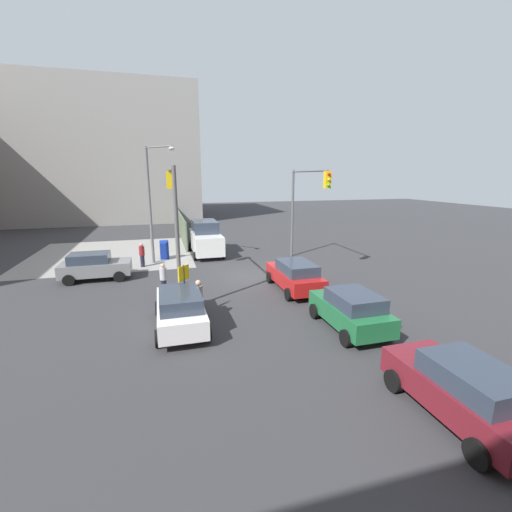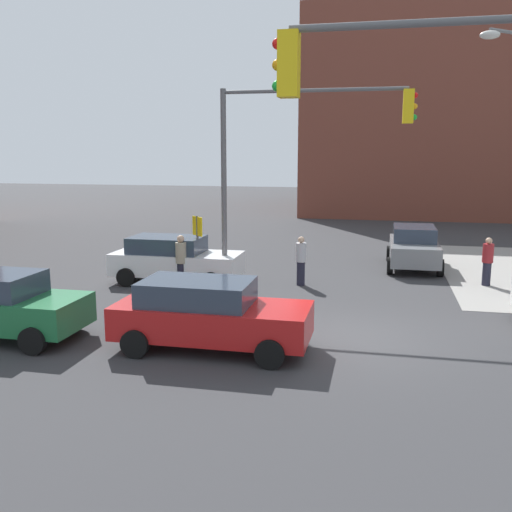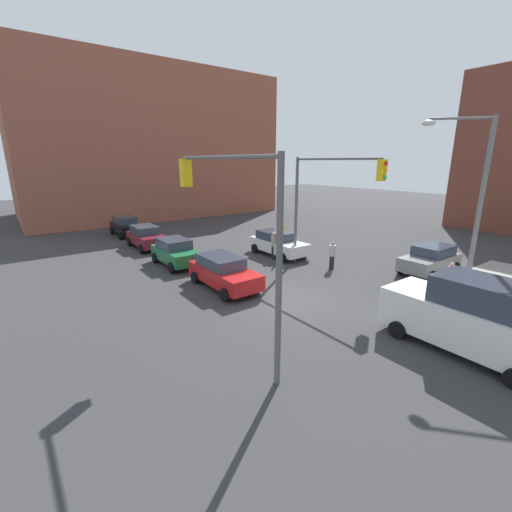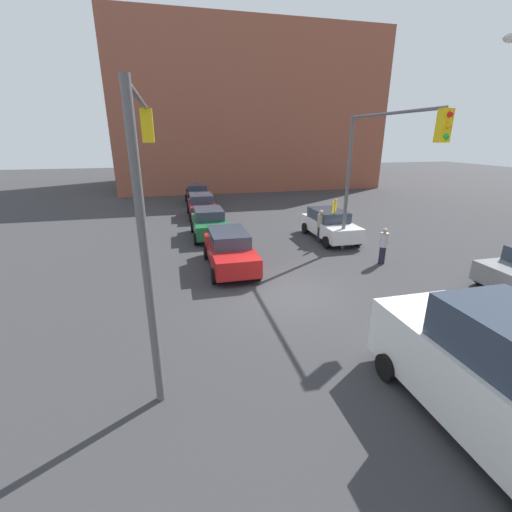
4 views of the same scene
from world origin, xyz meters
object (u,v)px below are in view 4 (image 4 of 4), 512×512
object	(u,v)px
coupe_maroon	(202,205)
sedan_black	(197,194)
hatchback_white	(330,224)
pedestrian_crossing	(320,226)
traffic_signal_nw_corner	(378,159)
van_white_delivery	(505,380)
pedestrian_walking_north	(383,245)
traffic_signal_se_corner	(145,176)
hatchback_red	(230,249)
sedan_green	(209,223)

from	to	relation	value
coupe_maroon	sedan_black	bearing A→B (deg)	178.93
hatchback_white	pedestrian_crossing	xyz separation A→B (m)	(0.53, -0.82, 0.10)
traffic_signal_nw_corner	van_white_delivery	world-z (taller)	traffic_signal_nw_corner
coupe_maroon	traffic_signal_nw_corner	bearing A→B (deg)	28.81
hatchback_white	van_white_delivery	size ratio (longest dim) A/B	0.82
pedestrian_walking_north	traffic_signal_se_corner	bearing A→B (deg)	-164.62
van_white_delivery	pedestrian_walking_north	xyz separation A→B (m)	(-9.02, 3.40, -0.41)
hatchback_red	pedestrian_crossing	bearing A→B (deg)	115.73
sedan_black	pedestrian_crossing	bearing A→B (deg)	22.70
traffic_signal_nw_corner	sedan_green	distance (m)	9.74
hatchback_red	hatchback_white	bearing A→B (deg)	116.76
sedan_green	van_white_delivery	distance (m)	15.81
van_white_delivery	hatchback_red	bearing A→B (deg)	-161.30
hatchback_red	pedestrian_crossing	distance (m)	6.05
traffic_signal_nw_corner	coupe_maroon	world-z (taller)	traffic_signal_nw_corner
traffic_signal_nw_corner	van_white_delivery	distance (m)	10.12
pedestrian_crossing	coupe_maroon	bearing A→B (deg)	-66.15
sedan_black	hatchback_red	bearing A→B (deg)	0.57
coupe_maroon	pedestrian_walking_north	size ratio (longest dim) A/B	2.41
traffic_signal_se_corner	sedan_black	size ratio (longest dim) A/B	1.70
hatchback_white	pedestrian_crossing	world-z (taller)	pedestrian_crossing
hatchback_white	pedestrian_crossing	distance (m)	0.98
coupe_maroon	pedestrian_walking_north	xyz separation A→B (m)	(11.78, 7.11, 0.03)
van_white_delivery	pedestrian_walking_north	bearing A→B (deg)	159.34
traffic_signal_se_corner	sedan_green	xyz separation A→B (m)	(-10.63, 2.54, -3.81)
hatchback_red	van_white_delivery	size ratio (longest dim) A/B	0.83
traffic_signal_se_corner	pedestrian_walking_north	xyz separation A→B (m)	(-4.29, 9.70, -3.77)
sedan_green	hatchback_white	bearing A→B (deg)	73.10
traffic_signal_se_corner	hatchback_white	world-z (taller)	traffic_signal_se_corner
hatchback_white	pedestrian_walking_north	distance (m)	4.37
traffic_signal_nw_corner	pedestrian_crossing	xyz separation A→B (m)	(-3.67, -0.70, -3.72)
traffic_signal_se_corner	sedan_black	distance (m)	22.00
hatchback_white	sedan_green	world-z (taller)	same
coupe_maroon	pedestrian_crossing	xyz separation A→B (m)	(7.98, 5.71, 0.11)
sedan_black	pedestrian_walking_north	distance (m)	18.58
traffic_signal_se_corner	hatchback_red	bearing A→B (deg)	152.45
sedan_black	hatchback_red	world-z (taller)	same
hatchback_red	coupe_maroon	size ratio (longest dim) A/B	1.10
hatchback_red	coupe_maroon	world-z (taller)	same
pedestrian_walking_north	traffic_signal_nw_corner	bearing A→B (deg)	161.08
hatchback_red	pedestrian_walking_north	size ratio (longest dim) A/B	2.65
sedan_black	pedestrian_crossing	size ratio (longest dim) A/B	2.12
traffic_signal_se_corner	pedestrian_walking_north	size ratio (longest dim) A/B	3.86
hatchback_white	hatchback_red	xyz separation A→B (m)	(3.16, -6.27, 0.00)
sedan_green	coupe_maroon	world-z (taller)	same
traffic_signal_se_corner	hatchback_white	distance (m)	13.12
traffic_signal_se_corner	hatchback_red	xyz separation A→B (m)	(-5.47, 2.85, -3.80)
traffic_signal_se_corner	sedan_green	world-z (taller)	traffic_signal_se_corner
pedestrian_crossing	sedan_green	bearing A→B (deg)	-35.45
sedan_green	coupe_maroon	bearing A→B (deg)	179.43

